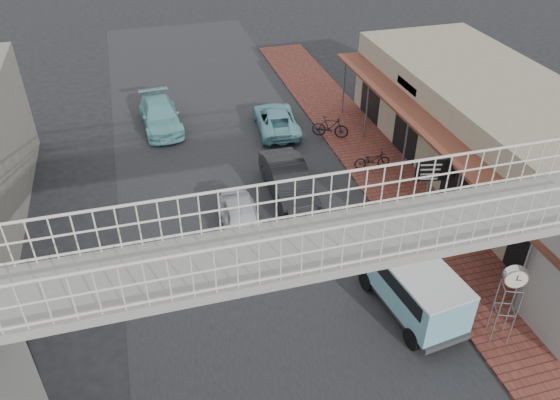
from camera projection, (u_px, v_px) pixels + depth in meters
ground at (278, 290)px, 18.28m from camera, size 120.00×120.00×0.00m
road_strip at (278, 289)px, 18.28m from camera, size 10.00×60.00×0.01m
sidewalk at (413, 208)px, 22.07m from camera, size 3.00×40.00×0.10m
shophouse_row at (505, 139)px, 22.74m from camera, size 7.20×18.00×4.00m
footbridge at (322, 306)px, 13.31m from camera, size 16.40×2.40×6.34m
white_hatchback at (242, 221)px, 20.38m from camera, size 1.56×3.64×1.23m
dark_sedan at (288, 180)px, 22.52m from camera, size 1.58×4.42×1.45m
angkot_curb at (276, 119)px, 27.43m from camera, size 2.34×4.37×1.17m
angkot_far at (160, 115)px, 27.65m from camera, size 2.06×4.57×1.30m
angkot_van at (415, 283)px, 16.81m from camera, size 2.19×4.05×1.90m
motorcycle_near at (372, 160)px, 24.28m from camera, size 1.68×0.74×0.85m
motorcycle_far at (330, 127)px, 26.64m from camera, size 1.83×1.32×1.09m
street_clock at (514, 280)px, 15.20m from camera, size 0.71×0.68×2.76m
arrow_sign at (451, 171)px, 19.74m from camera, size 1.80×1.18×2.99m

